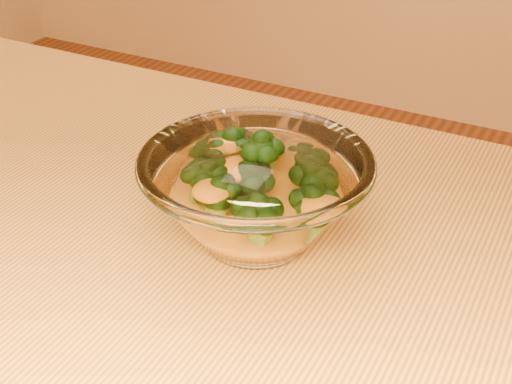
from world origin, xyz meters
TOP-DOWN VIEW (x-y plane):
  - glass_bowl at (0.07, 0.12)m, footprint 0.20×0.20m
  - cheese_sauce at (0.07, 0.12)m, footprint 0.11×0.11m
  - broccoli_heap at (0.06, 0.13)m, footprint 0.14×0.12m

SIDE VIEW (x-z plane):
  - cheese_sauce at x=0.07m, z-range 0.76..0.79m
  - glass_bowl at x=0.07m, z-range 0.75..0.84m
  - broccoli_heap at x=0.06m, z-range 0.77..0.84m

